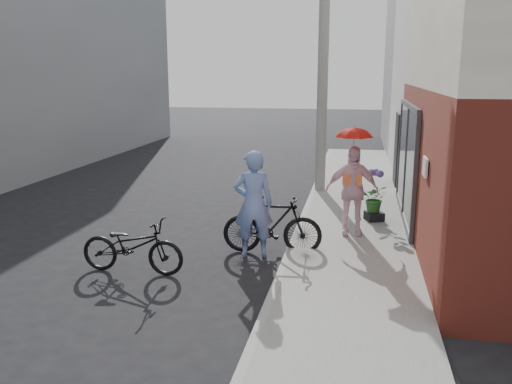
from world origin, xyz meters
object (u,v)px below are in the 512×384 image
(utility_pole, at_px, (323,64))
(kimono_woman, at_px, (352,191))
(bike_right, at_px, (272,224))
(bike_left, at_px, (132,246))
(officer, at_px, (253,204))
(planter, at_px, (374,216))

(utility_pole, distance_m, kimono_woman, 4.85)
(bike_right, distance_m, kimono_woman, 1.86)
(bike_left, relative_size, kimono_woman, 1.00)
(officer, distance_m, bike_right, 0.57)
(utility_pole, xyz_separation_m, bike_right, (-0.50, -5.18, -2.95))
(bike_left, distance_m, kimono_woman, 4.39)
(officer, bearing_deg, kimono_woman, -155.32)
(bike_right, bearing_deg, utility_pole, -9.18)
(utility_pole, bearing_deg, officer, -98.60)
(utility_pole, bearing_deg, bike_left, -111.73)
(utility_pole, height_order, bike_left, utility_pole)
(utility_pole, distance_m, bike_left, 7.73)
(bike_left, height_order, bike_right, bike_right)
(utility_pole, relative_size, officer, 3.59)
(kimono_woman, xyz_separation_m, planter, (0.49, 1.11, -0.79))
(bike_left, xyz_separation_m, planter, (4.03, 3.65, -0.25))
(officer, height_order, bike_right, officer)
(kimono_woman, height_order, planter, kimono_woman)
(officer, distance_m, kimono_woman, 2.17)
(bike_right, xyz_separation_m, planter, (1.90, 2.23, -0.34))
(planter, bearing_deg, utility_pole, 115.41)
(bike_left, distance_m, bike_right, 2.56)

